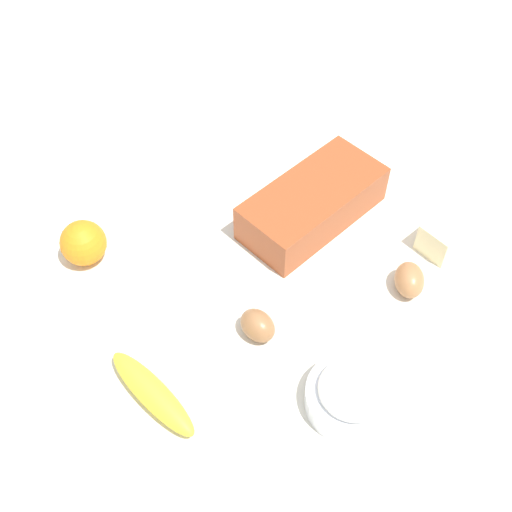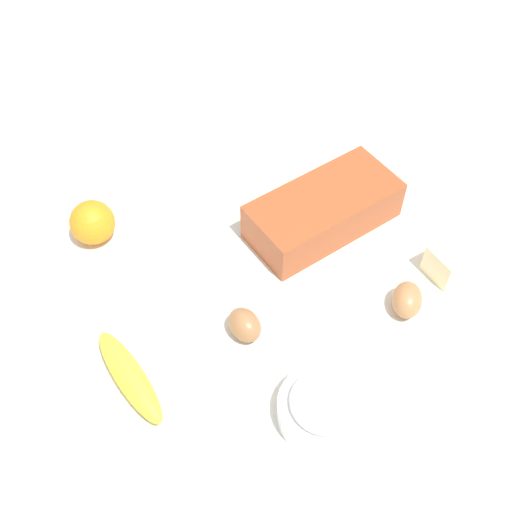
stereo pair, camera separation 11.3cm
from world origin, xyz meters
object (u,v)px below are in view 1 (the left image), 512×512
object	(u,v)px
butter_block	(446,235)
egg_beside_bowl	(258,325)
flour_bowl	(352,395)
orange_fruit	(83,243)
banana	(152,393)
loaf_pan	(313,203)
egg_near_butter	(409,280)

from	to	relation	value
butter_block	egg_beside_bowl	xyz separation A→B (m)	(0.38, -0.10, -0.01)
flour_bowl	egg_beside_bowl	distance (m)	0.19
orange_fruit	egg_beside_bowl	xyz separation A→B (m)	(-0.11, 0.33, -0.02)
banana	orange_fruit	xyz separation A→B (m)	(-0.09, -0.30, 0.02)
flour_bowl	butter_block	size ratio (longest dim) A/B	1.57
flour_bowl	loaf_pan	bearing A→B (deg)	-128.14
orange_fruit	egg_beside_bowl	world-z (taller)	orange_fruit
butter_block	banana	bearing A→B (deg)	-12.41
butter_block	egg_near_butter	xyz separation A→B (m)	(0.13, 0.02, -0.00)
loaf_pan	egg_beside_bowl	distance (m)	0.28
loaf_pan	flour_bowl	bearing A→B (deg)	51.91
banana	egg_near_butter	world-z (taller)	egg_near_butter
banana	butter_block	distance (m)	0.59
orange_fruit	egg_beside_bowl	size ratio (longest dim) A/B	1.26
banana	butter_block	xyz separation A→B (m)	(-0.57, 0.13, 0.01)
flour_bowl	orange_fruit	world-z (taller)	orange_fruit
banana	egg_beside_bowl	size ratio (longest dim) A/B	2.93
loaf_pan	flour_bowl	size ratio (longest dim) A/B	1.99
butter_block	orange_fruit	bearing A→B (deg)	-41.50
egg_beside_bowl	orange_fruit	bearing A→B (deg)	-71.70
loaf_pan	flour_bowl	distance (m)	0.38
orange_fruit	egg_beside_bowl	distance (m)	0.35
loaf_pan	butter_block	distance (m)	0.25
banana	egg_near_butter	size ratio (longest dim) A/B	2.73
egg_beside_bowl	butter_block	bearing A→B (deg)	165.14
butter_block	egg_near_butter	bearing A→B (deg)	6.87
flour_bowl	orange_fruit	distance (m)	0.53
loaf_pan	egg_beside_bowl	world-z (taller)	loaf_pan
loaf_pan	orange_fruit	distance (m)	0.42
orange_fruit	egg_near_butter	size ratio (longest dim) A/B	1.18
egg_beside_bowl	flour_bowl	bearing A→B (deg)	94.49
flour_bowl	banana	size ratio (longest dim) A/B	0.74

